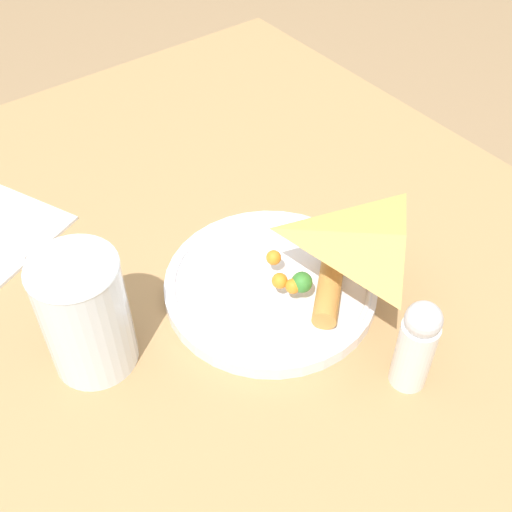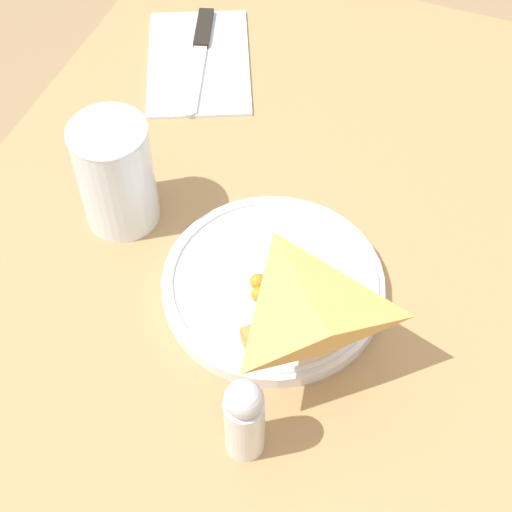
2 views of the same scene
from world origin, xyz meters
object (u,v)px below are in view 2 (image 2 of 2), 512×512
at_px(napkin_folded, 199,62).
at_px(butter_knife, 199,53).
at_px(plate_pizza, 274,283).
at_px(salt_shaker, 244,418).
at_px(dining_table, 294,315).
at_px(milk_glass, 117,179).

relative_size(napkin_folded, butter_knife, 1.19).
xyz_separation_m(plate_pizza, butter_knife, (-0.30, -0.21, -0.01)).
height_order(napkin_folded, salt_shaker, salt_shaker).
height_order(dining_table, napkin_folded, napkin_folded).
distance_m(dining_table, butter_knife, 0.35).
distance_m(dining_table, napkin_folded, 0.34).
bearing_deg(butter_knife, dining_table, 24.55).
distance_m(plate_pizza, salt_shaker, 0.17).
distance_m(milk_glass, salt_shaker, 0.29).
relative_size(dining_table, plate_pizza, 4.21).
relative_size(milk_glass, napkin_folded, 0.53).
bearing_deg(plate_pizza, milk_glass, -101.04).
xyz_separation_m(milk_glass, napkin_folded, (-0.26, -0.03, -0.05)).
xyz_separation_m(dining_table, salt_shaker, (0.22, 0.03, 0.18)).
bearing_deg(butter_knife, milk_glass, -11.27).
distance_m(dining_table, salt_shaker, 0.28).
height_order(butter_knife, salt_shaker, salt_shaker).
bearing_deg(dining_table, plate_pizza, -6.48).
relative_size(plate_pizza, salt_shaker, 2.15).
xyz_separation_m(dining_table, milk_glass, (0.02, -0.19, 0.18)).
bearing_deg(milk_glass, plate_pizza, 78.96).
bearing_deg(plate_pizza, butter_knife, -144.92).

